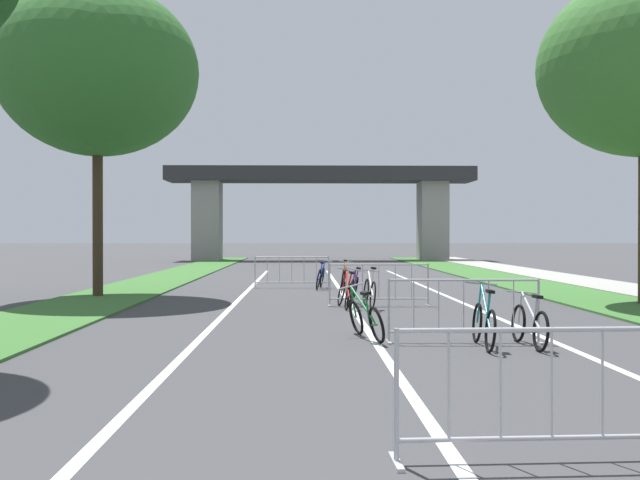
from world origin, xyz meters
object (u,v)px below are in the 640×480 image
Objects in this scene: tree_left_oak_near at (97,71)px; crowd_barrier_nearest at (552,394)px; bicycle_green_0 at (366,319)px; bicycle_purple_5 at (353,290)px; bicycle_teal_8 at (484,324)px; bicycle_orange_4 at (343,278)px; crowd_barrier_second at (464,311)px; crowd_barrier_third at (379,285)px; bicycle_white_3 at (370,292)px; bicycle_red_7 at (345,293)px; crowd_barrier_fourth at (292,272)px; bicycle_silver_2 at (529,325)px; bicycle_blue_1 at (321,277)px.

tree_left_oak_near is 3.49× the size of crowd_barrier_nearest.
bicycle_purple_5 is (0.21, 6.12, 0.03)m from bicycle_green_0.
bicycle_teal_8 is (0.89, 5.64, -0.15)m from crowd_barrier_nearest.
bicycle_orange_4 is 12.32m from bicycle_teal_8.
crowd_barrier_second reaches higher than bicycle_teal_8.
crowd_barrier_nearest and crowd_barrier_third have the same top height.
tree_left_oak_near reaches higher than bicycle_white_3.
tree_left_oak_near reaches higher than bicycle_red_7.
bicycle_green_0 is 6.12m from bicycle_purple_5.
bicycle_green_0 is 0.98× the size of bicycle_teal_8.
crowd_barrier_third is at bearing 101.30° from bicycle_teal_8.
crowd_barrier_fourth is at bearing 32.57° from tree_left_oak_near.
bicycle_red_7 is at bearing 175.71° from bicycle_white_3.
crowd_barrier_second is at bearing 153.11° from bicycle_silver_2.
bicycle_white_3 is 6.14m from bicycle_orange_4.
bicycle_green_0 is at bearing -95.94° from bicycle_red_7.
crowd_barrier_fourth reaches higher than bicycle_purple_5.
crowd_barrier_third is 1.01m from bicycle_red_7.
bicycle_blue_1 is 0.75m from bicycle_orange_4.
bicycle_blue_1 is (0.95, -0.40, -0.15)m from crowd_barrier_fourth.
crowd_barrier_second is 11.82m from bicycle_orange_4.
crowd_barrier_fourth is 5.92m from bicycle_purple_5.
bicycle_orange_4 is 0.94× the size of bicycle_purple_5.
bicycle_purple_5 reaches higher than bicycle_red_7.
tree_left_oak_near is 5.10× the size of bicycle_white_3.
bicycle_white_3 reaches higher than bicycle_orange_4.
bicycle_purple_5 is at bearing 93.04° from crowd_barrier_nearest.
crowd_barrier_fourth is 1.47× the size of bicycle_teal_8.
bicycle_orange_4 reaches higher than bicycle_green_0.
bicycle_orange_4 is (-2.25, 12.19, 0.02)m from bicycle_silver_2.
crowd_barrier_fourth is (-2.26, 6.12, 0.00)m from crowd_barrier_third.
bicycle_white_3 is at bearing -81.44° from bicycle_orange_4.
crowd_barrier_fourth is 1.52× the size of bicycle_silver_2.
tree_left_oak_near is 3.50× the size of crowd_barrier_second.
bicycle_green_0 is 11.30m from bicycle_orange_4.
crowd_barrier_fourth is 1.46× the size of bicycle_white_3.
bicycle_blue_1 is at bearing 103.50° from bicycle_teal_8.
bicycle_orange_4 is at bearing 96.37° from crowd_barrier_second.
crowd_barrier_nearest is at bearing -62.49° from tree_left_oak_near.
bicycle_purple_5 is 1.05× the size of bicycle_teal_8.
tree_left_oak_near is at bearing 115.76° from bicycle_green_0.
crowd_barrier_fourth is 11.89m from bicycle_green_0.
crowd_barrier_third is at bearing -68.93° from bicycle_blue_1.
crowd_barrier_third is at bearing -69.72° from crowd_barrier_fourth.
crowd_barrier_nearest reaches higher than bicycle_teal_8.
crowd_barrier_fourth is 6.92m from bicycle_white_3.
tree_left_oak_near is 4.93× the size of bicycle_purple_5.
bicycle_teal_8 is at bearing 112.56° from bicycle_purple_5.
bicycle_teal_8 reaches higher than bicycle_orange_4.
bicycle_red_7 is 1.00× the size of bicycle_teal_8.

